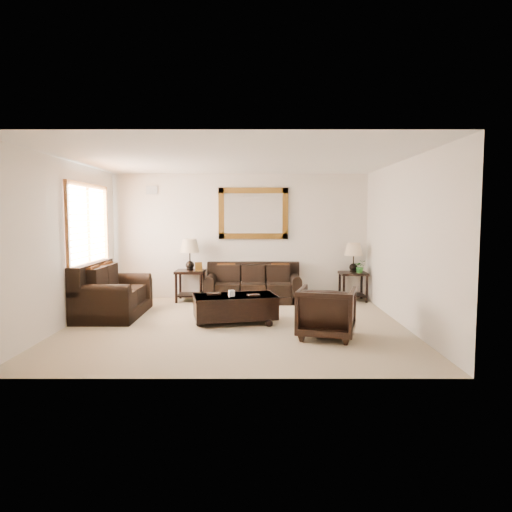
{
  "coord_description": "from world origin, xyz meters",
  "views": [
    {
      "loc": [
        0.34,
        -7.4,
        1.79
      ],
      "look_at": [
        0.34,
        0.6,
        1.09
      ],
      "focal_mm": 32.0,
      "sensor_mm": 36.0,
      "label": 1
    }
  ],
  "objects_px": {
    "end_table_left": "(190,261)",
    "end_table_right": "(353,263)",
    "loveseat": "(110,296)",
    "armchair": "(327,310)",
    "coffee_table": "(235,306)",
    "sofa": "(253,287)"
  },
  "relations": [
    {
      "from": "loveseat",
      "to": "end_table_left",
      "type": "height_order",
      "value": "end_table_left"
    },
    {
      "from": "end_table_right",
      "to": "sofa",
      "type": "bearing_deg",
      "value": -178.05
    },
    {
      "from": "end_table_right",
      "to": "armchair",
      "type": "bearing_deg",
      "value": -108.98
    },
    {
      "from": "sofa",
      "to": "end_table_right",
      "type": "relative_size",
      "value": 1.61
    },
    {
      "from": "sofa",
      "to": "armchair",
      "type": "relative_size",
      "value": 2.38
    },
    {
      "from": "end_table_left",
      "to": "armchair",
      "type": "bearing_deg",
      "value": -50.32
    },
    {
      "from": "loveseat",
      "to": "end_table_left",
      "type": "bearing_deg",
      "value": -40.6
    },
    {
      "from": "coffee_table",
      "to": "armchair",
      "type": "relative_size",
      "value": 1.8
    },
    {
      "from": "end_table_right",
      "to": "coffee_table",
      "type": "distance_m",
      "value": 3.19
    },
    {
      "from": "end_table_left",
      "to": "end_table_right",
      "type": "bearing_deg",
      "value": 0.33
    },
    {
      "from": "end_table_left",
      "to": "armchair",
      "type": "relative_size",
      "value": 1.59
    },
    {
      "from": "end_table_right",
      "to": "armchair",
      "type": "relative_size",
      "value": 1.48
    },
    {
      "from": "end_table_right",
      "to": "coffee_table",
      "type": "height_order",
      "value": "end_table_right"
    },
    {
      "from": "loveseat",
      "to": "end_table_left",
      "type": "xyz_separation_m",
      "value": [
        1.24,
        1.44,
        0.5
      ]
    },
    {
      "from": "armchair",
      "to": "coffee_table",
      "type": "bearing_deg",
      "value": -18.11
    },
    {
      "from": "end_table_right",
      "to": "loveseat",
      "type": "bearing_deg",
      "value": -162.69
    },
    {
      "from": "end_table_left",
      "to": "end_table_right",
      "type": "relative_size",
      "value": 1.07
    },
    {
      "from": "end_table_right",
      "to": "armchair",
      "type": "xyz_separation_m",
      "value": [
        -1.02,
        -2.96,
        -0.39
      ]
    },
    {
      "from": "end_table_right",
      "to": "end_table_left",
      "type": "bearing_deg",
      "value": -179.67
    },
    {
      "from": "coffee_table",
      "to": "loveseat",
      "type": "bearing_deg",
      "value": 154.43
    },
    {
      "from": "sofa",
      "to": "end_table_right",
      "type": "height_order",
      "value": "end_table_right"
    },
    {
      "from": "end_table_left",
      "to": "end_table_right",
      "type": "xyz_separation_m",
      "value": [
        3.45,
        0.02,
        -0.05
      ]
    }
  ]
}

